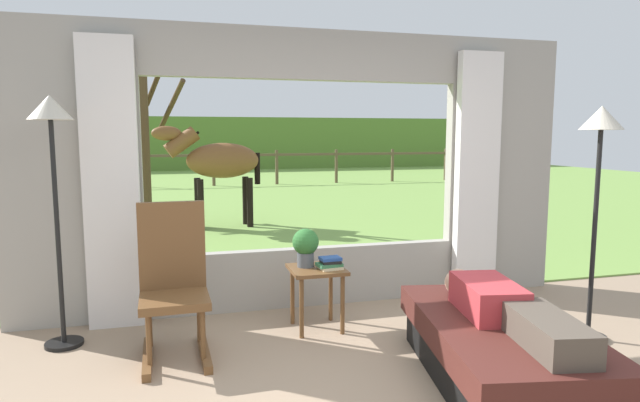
{
  "coord_description": "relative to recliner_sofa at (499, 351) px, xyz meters",
  "views": [
    {
      "loc": [
        -1.19,
        -2.55,
        1.61
      ],
      "look_at": [
        0.0,
        1.8,
        1.05
      ],
      "focal_mm": 30.09,
      "sensor_mm": 36.0,
      "label": 1
    }
  ],
  "objects": [
    {
      "name": "reclining_person",
      "position": [
        0.0,
        -0.05,
        0.3
      ],
      "size": [
        0.45,
        1.43,
        0.22
      ],
      "rotation": [
        0.0,
        0.0,
        -0.19
      ],
      "color": "#B23338",
      "rests_on": "recliner_sofa"
    },
    {
      "name": "book_stack",
      "position": [
        -0.79,
        1.2,
        0.35
      ],
      "size": [
        0.21,
        0.17,
        0.1
      ],
      "color": "beige",
      "rests_on": "side_table"
    },
    {
      "name": "horse",
      "position": [
        -1.27,
        6.37,
        0.94
      ],
      "size": [
        1.82,
        0.69,
        1.73
      ],
      "rotation": [
        0.0,
        0.0,
        1.68
      ],
      "color": "brown",
      "rests_on": "outdoor_pasture_lawn"
    },
    {
      "name": "recliner_sofa",
      "position": [
        0.0,
        0.0,
        0.0
      ],
      "size": [
        1.2,
        1.84,
        0.42
      ],
      "rotation": [
        0.0,
        0.0,
        -0.19
      ],
      "color": "black",
      "rests_on": "ground_plane"
    },
    {
      "name": "back_wall_with_window",
      "position": [
        -0.81,
        1.91,
        1.03
      ],
      "size": [
        5.2,
        0.12,
        2.55
      ],
      "color": "#9E998E",
      "rests_on": "ground_plane"
    },
    {
      "name": "distant_hill_ridge",
      "position": [
        -0.81,
        22.65,
        0.98
      ],
      "size": [
        36.0,
        2.0,
        2.4
      ],
      "primitive_type": "cube",
      "color": "#577C31",
      "rests_on": "ground_plane"
    },
    {
      "name": "curtain_panel_left",
      "position": [
        -2.5,
        1.77,
        0.98
      ],
      "size": [
        0.44,
        0.1,
        2.4
      ],
      "primitive_type": "cube",
      "color": "silver",
      "rests_on": "ground_plane"
    },
    {
      "name": "floor_lamp_left",
      "position": [
        -2.85,
        1.43,
        1.31
      ],
      "size": [
        0.32,
        0.32,
        1.9
      ],
      "color": "black",
      "rests_on": "ground_plane"
    },
    {
      "name": "potted_plant",
      "position": [
        -0.96,
        1.32,
        0.48
      ],
      "size": [
        0.22,
        0.22,
        0.32
      ],
      "color": "#4C5156",
      "rests_on": "side_table"
    },
    {
      "name": "pasture_tree",
      "position": [
        -2.53,
        7.12,
        1.23
      ],
      "size": [
        1.4,
        1.28,
        3.11
      ],
      "color": "#4C3823",
      "rests_on": "outdoor_pasture_lawn"
    },
    {
      "name": "floor_lamp_right",
      "position": [
        1.13,
        0.48,
        1.26
      ],
      "size": [
        0.32,
        0.32,
        1.83
      ],
      "color": "black",
      "rests_on": "ground_plane"
    },
    {
      "name": "outdoor_pasture_lawn",
      "position": [
        -0.81,
        12.81,
        -0.21
      ],
      "size": [
        36.0,
        21.68,
        0.02
      ],
      "primitive_type": "cube",
      "color": "#759E47",
      "rests_on": "ground_plane"
    },
    {
      "name": "pasture_fence_line",
      "position": [
        -0.81,
        14.07,
        0.53
      ],
      "size": [
        16.1,
        0.1,
        1.1
      ],
      "color": "brown",
      "rests_on": "outdoor_pasture_lawn"
    },
    {
      "name": "side_table",
      "position": [
        -0.88,
        1.26,
        0.21
      ],
      "size": [
        0.44,
        0.44,
        0.52
      ],
      "color": "brown",
      "rests_on": "ground_plane"
    },
    {
      "name": "curtain_panel_right",
      "position": [
        0.88,
        1.77,
        0.98
      ],
      "size": [
        0.44,
        0.1,
        2.4
      ],
      "primitive_type": "cube",
      "color": "silver",
      "rests_on": "ground_plane"
    },
    {
      "name": "rocking_chair",
      "position": [
        -2.02,
        1.04,
        0.33
      ],
      "size": [
        0.49,
        0.69,
        1.12
      ],
      "rotation": [
        0.0,
        0.0,
        0.03
      ],
      "color": "brown",
      "rests_on": "ground_plane"
    }
  ]
}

